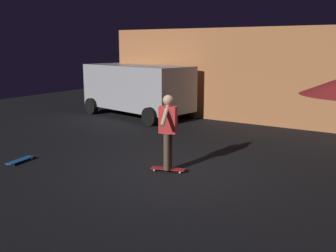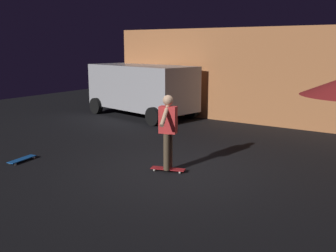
{
  "view_description": "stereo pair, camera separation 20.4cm",
  "coord_description": "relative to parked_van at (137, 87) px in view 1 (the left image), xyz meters",
  "views": [
    {
      "loc": [
        4.49,
        -7.26,
        2.81
      ],
      "look_at": [
        -0.09,
        -0.12,
        1.05
      ],
      "focal_mm": 41.91,
      "sensor_mm": 36.0,
      "label": 1
    },
    {
      "loc": [
        4.66,
        -7.14,
        2.81
      ],
      "look_at": [
        -0.09,
        -0.12,
        1.05
      ],
      "focal_mm": 41.91,
      "sensor_mm": 36.0,
      "label": 2
    }
  ],
  "objects": [
    {
      "name": "skateboard_ridden",
      "position": [
        4.85,
        -5.28,
        -1.11
      ],
      "size": [
        0.8,
        0.42,
        0.07
      ],
      "color": "#AD1E23",
      "rests_on": "ground_plane"
    },
    {
      "name": "skater",
      "position": [
        4.85,
        -5.28,
        -0.12
      ],
      "size": [
        0.43,
        0.96,
        1.67
      ],
      "color": "brown",
      "rests_on": "skateboard_ridden"
    },
    {
      "name": "skateboard_spare",
      "position": [
        1.45,
        -6.66,
        -1.11
      ],
      "size": [
        0.32,
        0.8,
        0.07
      ],
      "color": "#1959B2",
      "rests_on": "ground_plane"
    },
    {
      "name": "ground_plane",
      "position": [
        4.95,
        -5.16,
        -1.16
      ],
      "size": [
        28.0,
        28.0,
        0.0
      ],
      "primitive_type": "plane",
      "color": "black"
    },
    {
      "name": "parked_van",
      "position": [
        0.0,
        0.0,
        0.0
      ],
      "size": [
        4.88,
        2.95,
        2.03
      ],
      "color": "#B2B2B7",
      "rests_on": "ground_plane"
    },
    {
      "name": "low_building",
      "position": [
        5.32,
        2.62,
        0.55
      ],
      "size": [
        13.9,
        3.42,
        3.43
      ],
      "color": "#C67A47",
      "rests_on": "ground_plane"
    }
  ]
}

